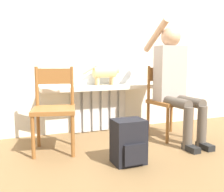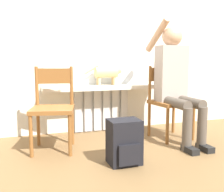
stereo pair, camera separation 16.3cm
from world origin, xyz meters
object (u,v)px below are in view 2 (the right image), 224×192
(cat, at_px, (107,73))
(person, at_px, (175,77))
(chair_left, at_px, (53,107))
(backpack, at_px, (124,142))
(chair_right, at_px, (169,100))

(cat, bearing_deg, person, -44.83)
(chair_left, relative_size, backpack, 2.14)
(backpack, bearing_deg, person, 31.25)
(person, xyz_separation_m, backpack, (-0.82, -0.50, -0.53))
(person, xyz_separation_m, cat, (-0.62, 0.62, 0.04))
(person, bearing_deg, cat, 135.17)
(person, bearing_deg, chair_right, 92.65)
(chair_right, height_order, person, person)
(chair_left, bearing_deg, person, 9.23)
(chair_left, bearing_deg, cat, 48.14)
(person, relative_size, backpack, 3.53)
(person, height_order, cat, person)
(chair_left, distance_m, chair_right, 1.36)
(chair_right, xyz_separation_m, person, (0.01, -0.11, 0.28))
(person, distance_m, cat, 0.88)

